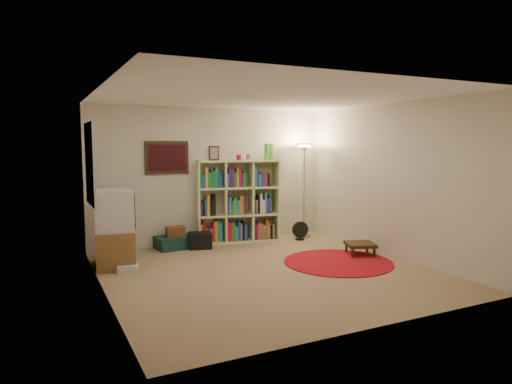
% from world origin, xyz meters
% --- Properties ---
extents(room, '(4.54, 4.54, 2.54)m').
position_xyz_m(room, '(-0.05, 0.05, 1.26)').
color(room, '#967A58').
rests_on(room, ground).
extents(bookshelf, '(1.59, 0.73, 1.85)m').
position_xyz_m(bookshelf, '(0.43, 2.11, 0.74)').
color(bookshelf, '#F2FFAA').
rests_on(bookshelf, ground).
extents(floor_lamp, '(0.45, 0.45, 1.85)m').
position_xyz_m(floor_lamp, '(1.80, 1.92, 1.54)').
color(floor_lamp, '#AEB0B3').
rests_on(floor_lamp, ground).
extents(floor_fan, '(0.32, 0.18, 0.36)m').
position_xyz_m(floor_fan, '(1.58, 1.69, 0.18)').
color(floor_fan, black).
rests_on(floor_fan, ground).
extents(tv_stand, '(0.64, 0.85, 1.15)m').
position_xyz_m(tv_stand, '(-1.91, 1.33, 0.56)').
color(tv_stand, brown).
rests_on(tv_stand, ground).
extents(dvd_box, '(0.34, 0.30, 0.09)m').
position_xyz_m(dvd_box, '(-1.81, 0.92, 0.05)').
color(dvd_box, silver).
rests_on(dvd_box, ground).
extents(suitcase, '(0.73, 0.52, 0.22)m').
position_xyz_m(suitcase, '(-0.77, 2.06, 0.11)').
color(suitcase, '#12342E').
rests_on(suitcase, ground).
extents(wicker_basket, '(0.34, 0.26, 0.18)m').
position_xyz_m(wicker_basket, '(-0.78, 2.02, 0.31)').
color(wicker_basket, '#5C3417').
rests_on(wicker_basket, suitcase).
extents(duffel_bag, '(0.46, 0.42, 0.28)m').
position_xyz_m(duffel_bag, '(-0.38, 1.88, 0.14)').
color(duffel_bag, black).
rests_on(duffel_bag, ground).
extents(paper_towel, '(0.13, 0.13, 0.22)m').
position_xyz_m(paper_towel, '(-0.12, 2.20, 0.11)').
color(paper_towel, white).
rests_on(paper_towel, ground).
extents(red_rug, '(1.69, 1.69, 0.02)m').
position_xyz_m(red_rug, '(1.22, -0.01, 0.01)').
color(red_rug, maroon).
rests_on(red_rug, ground).
extents(side_table, '(0.58, 0.58, 0.21)m').
position_xyz_m(side_table, '(1.84, 0.23, 0.17)').
color(side_table, black).
rests_on(side_table, ground).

